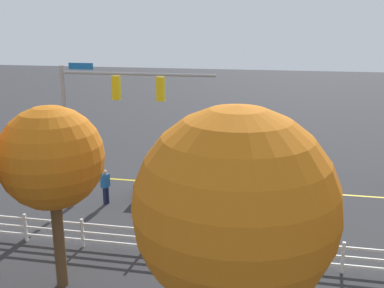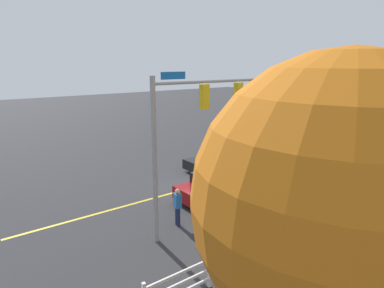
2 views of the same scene
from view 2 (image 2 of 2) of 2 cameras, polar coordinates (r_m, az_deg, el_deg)
ground_plane at (r=19.93m, az=0.57°, el=-7.10°), size 120.00×120.00×0.00m
lane_center_stripe at (r=22.50m, az=8.61°, el=-4.83°), size 28.00×0.16×0.01m
signal_assembly at (r=13.83m, az=0.01°, el=3.77°), size 6.79×0.38×6.63m
car_0 at (r=30.23m, az=18.19°, el=0.69°), size 4.70×2.07×1.42m
car_1 at (r=23.12m, az=4.24°, el=-2.46°), size 4.46×1.91×1.41m
car_2 at (r=18.15m, az=4.28°, el=-6.94°), size 4.60×2.15×1.42m
pedestrian at (r=15.13m, az=-2.41°, el=-10.15°), size 0.36×0.46×1.69m
white_rail_fence at (r=17.51m, az=24.21°, el=-9.18°), size 26.10×0.10×1.15m
tree_1 at (r=10.62m, az=23.75°, el=-2.22°), size 3.18×3.18×5.94m
tree_3 at (r=6.40m, az=23.26°, el=-8.78°), size 5.09×5.09×7.23m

